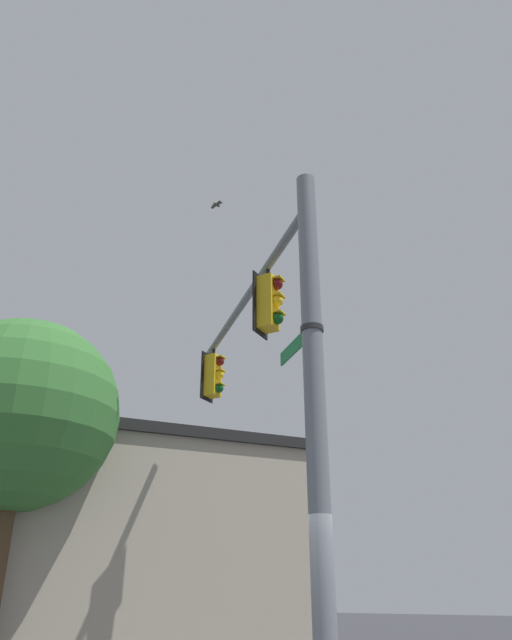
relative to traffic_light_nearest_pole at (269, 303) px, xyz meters
The scene contains 8 objects.
signal_pole 3.20m from the traffic_light_nearest_pole, 45.28° to the left, with size 0.30×0.30×7.81m, color slate.
mast_arm 1.81m from the traffic_light_nearest_pole, 133.78° to the right, with size 0.16×0.16×7.17m, color slate.
traffic_light_nearest_pole is the anchor object (origin of this frame).
traffic_light_mid_inner 4.27m from the traffic_light_nearest_pole, 134.29° to the right, with size 0.54×0.49×1.31m.
street_name_sign 2.10m from the traffic_light_nearest_pole, 45.18° to the left, with size 1.10×1.13×0.22m.
bird_flying 5.19m from the traffic_light_nearest_pole, 127.59° to the right, with size 0.25×0.37×0.09m.
storefront_building 10.13m from the traffic_light_nearest_pole, 125.28° to the right, with size 12.10×11.58×5.63m.
tree_by_storefront 6.88m from the traffic_light_nearest_pole, 94.71° to the right, with size 4.47×4.47×7.62m.
Camera 1 is at (7.35, 3.00, 1.63)m, focal length 33.09 mm.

